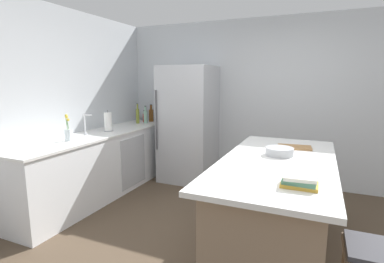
{
  "coord_description": "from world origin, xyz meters",
  "views": [
    {
      "loc": [
        0.76,
        -2.54,
        1.65
      ],
      "look_at": [
        -0.71,
        0.87,
        1.0
      ],
      "focal_mm": 27.55,
      "sensor_mm": 36.0,
      "label": 1
    }
  ],
  "objects_px": {
    "kitchen_island": "(275,208)",
    "sink_faucet": "(86,124)",
    "mixing_bowl": "(279,151)",
    "paper_towel_roll": "(108,122)",
    "cookbook_stack": "(300,181)",
    "flower_vase": "(68,133)",
    "cutting_board": "(294,147)",
    "gin_bottle": "(146,116)",
    "hot_sauce_bottle": "(144,117)",
    "olive_oil_bottle": "(138,115)",
    "refrigerator": "(188,124)",
    "whiskey_bottle": "(151,115)"
  },
  "relations": [
    {
      "from": "kitchen_island",
      "to": "sink_faucet",
      "type": "height_order",
      "value": "sink_faucet"
    },
    {
      "from": "kitchen_island",
      "to": "mixing_bowl",
      "type": "bearing_deg",
      "value": 92.97
    },
    {
      "from": "kitchen_island",
      "to": "sink_faucet",
      "type": "bearing_deg",
      "value": 171.84
    },
    {
      "from": "paper_towel_roll",
      "to": "mixing_bowl",
      "type": "height_order",
      "value": "paper_towel_roll"
    },
    {
      "from": "cookbook_stack",
      "to": "flower_vase",
      "type": "bearing_deg",
      "value": 167.17
    },
    {
      "from": "sink_faucet",
      "to": "mixing_bowl",
      "type": "relative_size",
      "value": 1.14
    },
    {
      "from": "sink_faucet",
      "to": "cutting_board",
      "type": "distance_m",
      "value": 2.68
    },
    {
      "from": "paper_towel_roll",
      "to": "gin_bottle",
      "type": "distance_m",
      "value": 0.92
    },
    {
      "from": "paper_towel_roll",
      "to": "hot_sauce_bottle",
      "type": "xyz_separation_m",
      "value": [
        -0.04,
        1.02,
        -0.05
      ]
    },
    {
      "from": "gin_bottle",
      "to": "flower_vase",
      "type": "bearing_deg",
      "value": -91.76
    },
    {
      "from": "paper_towel_roll",
      "to": "cutting_board",
      "type": "distance_m",
      "value": 2.62
    },
    {
      "from": "kitchen_island",
      "to": "olive_oil_bottle",
      "type": "bearing_deg",
      "value": 148.14
    },
    {
      "from": "refrigerator",
      "to": "cookbook_stack",
      "type": "distance_m",
      "value": 2.98
    },
    {
      "from": "kitchen_island",
      "to": "gin_bottle",
      "type": "distance_m",
      "value": 3.02
    },
    {
      "from": "refrigerator",
      "to": "paper_towel_roll",
      "type": "relative_size",
      "value": 6.0
    },
    {
      "from": "cookbook_stack",
      "to": "cutting_board",
      "type": "xyz_separation_m",
      "value": [
        -0.12,
        1.19,
        -0.03
      ]
    },
    {
      "from": "sink_faucet",
      "to": "mixing_bowl",
      "type": "bearing_deg",
      "value": -4.4
    },
    {
      "from": "sink_faucet",
      "to": "olive_oil_bottle",
      "type": "height_order",
      "value": "olive_oil_bottle"
    },
    {
      "from": "flower_vase",
      "to": "cutting_board",
      "type": "distance_m",
      "value": 2.66
    },
    {
      "from": "whiskey_bottle",
      "to": "cutting_board",
      "type": "distance_m",
      "value": 2.88
    },
    {
      "from": "cutting_board",
      "to": "whiskey_bottle",
      "type": "bearing_deg",
      "value": 152.81
    },
    {
      "from": "hot_sauce_bottle",
      "to": "olive_oil_bottle",
      "type": "xyz_separation_m",
      "value": [
        -0.02,
        -0.17,
        0.05
      ]
    },
    {
      "from": "paper_towel_roll",
      "to": "mixing_bowl",
      "type": "bearing_deg",
      "value": -13.01
    },
    {
      "from": "whiskey_bottle",
      "to": "gin_bottle",
      "type": "distance_m",
      "value": 0.2
    },
    {
      "from": "hot_sauce_bottle",
      "to": "cookbook_stack",
      "type": "bearing_deg",
      "value": -40.94
    },
    {
      "from": "kitchen_island",
      "to": "hot_sauce_bottle",
      "type": "xyz_separation_m",
      "value": [
        -2.55,
        1.77,
        0.52
      ]
    },
    {
      "from": "hot_sauce_bottle",
      "to": "gin_bottle",
      "type": "relative_size",
      "value": 0.7
    },
    {
      "from": "cookbook_stack",
      "to": "cutting_board",
      "type": "relative_size",
      "value": 0.66
    },
    {
      "from": "whiskey_bottle",
      "to": "gin_bottle",
      "type": "height_order",
      "value": "whiskey_bottle"
    },
    {
      "from": "kitchen_island",
      "to": "olive_oil_bottle",
      "type": "height_order",
      "value": "olive_oil_bottle"
    },
    {
      "from": "flower_vase",
      "to": "hot_sauce_bottle",
      "type": "bearing_deg",
      "value": 91.36
    },
    {
      "from": "sink_faucet",
      "to": "olive_oil_bottle",
      "type": "distance_m",
      "value": 1.22
    },
    {
      "from": "hot_sauce_bottle",
      "to": "mixing_bowl",
      "type": "height_order",
      "value": "hot_sauce_bottle"
    },
    {
      "from": "whiskey_bottle",
      "to": "sink_faucet",
      "type": "bearing_deg",
      "value": -94.29
    },
    {
      "from": "refrigerator",
      "to": "hot_sauce_bottle",
      "type": "xyz_separation_m",
      "value": [
        -0.9,
        0.08,
        0.06
      ]
    },
    {
      "from": "refrigerator",
      "to": "sink_faucet",
      "type": "relative_size",
      "value": 6.24
    },
    {
      "from": "mixing_bowl",
      "to": "cutting_board",
      "type": "distance_m",
      "value": 0.4
    },
    {
      "from": "refrigerator",
      "to": "olive_oil_bottle",
      "type": "relative_size",
      "value": 5.41
    },
    {
      "from": "mixing_bowl",
      "to": "paper_towel_roll",
      "type": "bearing_deg",
      "value": 166.99
    },
    {
      "from": "kitchen_island",
      "to": "cutting_board",
      "type": "bearing_deg",
      "value": 79.96
    },
    {
      "from": "refrigerator",
      "to": "whiskey_bottle",
      "type": "distance_m",
      "value": 0.84
    },
    {
      "from": "flower_vase",
      "to": "whiskey_bottle",
      "type": "relative_size",
      "value": 1.07
    },
    {
      "from": "flower_vase",
      "to": "hot_sauce_bottle",
      "type": "height_order",
      "value": "flower_vase"
    },
    {
      "from": "kitchen_island",
      "to": "whiskey_bottle",
      "type": "bearing_deg",
      "value": 142.74
    },
    {
      "from": "cutting_board",
      "to": "sink_faucet",
      "type": "bearing_deg",
      "value": -175.98
    },
    {
      "from": "kitchen_island",
      "to": "mixing_bowl",
      "type": "relative_size",
      "value": 7.93
    },
    {
      "from": "refrigerator",
      "to": "flower_vase",
      "type": "height_order",
      "value": "refrigerator"
    },
    {
      "from": "paper_towel_roll",
      "to": "cutting_board",
      "type": "xyz_separation_m",
      "value": [
        2.61,
        -0.19,
        -0.09
      ]
    },
    {
      "from": "mixing_bowl",
      "to": "sink_faucet",
      "type": "bearing_deg",
      "value": 175.6
    },
    {
      "from": "whiskey_bottle",
      "to": "olive_oil_bottle",
      "type": "xyz_separation_m",
      "value": [
        -0.1,
        -0.28,
        0.01
      ]
    }
  ]
}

